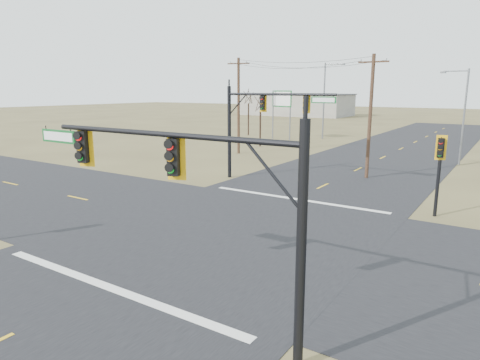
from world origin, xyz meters
The scene contains 16 objects.
ground centered at (0.00, 0.00, 0.00)m, with size 320.00×320.00×0.00m, color olive.
road_ew centered at (0.00, 0.00, 0.01)m, with size 160.00×14.00×0.02m, color black.
road_ns centered at (0.00, 0.00, 0.01)m, with size 14.00×160.00×0.02m, color black.
stop_bar_near centered at (0.00, -7.50, 0.03)m, with size 12.00×0.40×0.01m, color silver.
stop_bar_far centered at (0.00, 7.50, 0.03)m, with size 12.00×0.40×0.01m, color silver.
mast_arm_near centered at (3.50, -7.80, 4.60)m, with size 10.33×0.57×6.29m.
mast_arm_far centered at (-4.67, 11.05, 5.18)m, with size 8.86×0.48×7.18m.
pedestal_signal_ne centered at (8.13, 8.27, 3.31)m, with size 0.65×0.56×4.56m.
utility_pole_near centered at (1.72, 16.79, 4.97)m, with size 2.34×0.28×9.57m.
utility_pole_far centered at (-14.20, 22.36, 5.28)m, with size 2.47×0.60×10.21m.
highway_sign centered at (-16.66, 37.01, 4.74)m, with size 3.51×1.04×6.78m.
streetlight_a centered at (6.95, 27.62, 4.92)m, with size 2.46×0.38×8.77m.
streetlight_c centered at (-11.74, 40.79, 5.92)m, with size 2.95×0.40×10.53m.
bare_tree_a centered at (-15.21, 28.75, 5.42)m, with size 3.00×3.00×6.85m.
bare_tree_b centered at (-23.59, 39.37, 5.93)m, with size 3.19×3.19×7.42m.
warehouse_left centered at (-40.00, 90.00, 2.75)m, with size 28.00×14.00×5.50m, color #9F998D.
Camera 1 is at (11.59, -16.74, 6.94)m, focal length 32.00 mm.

